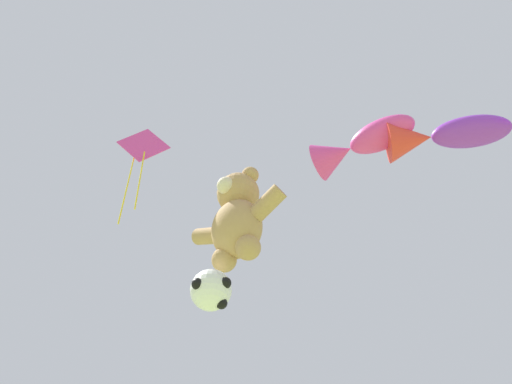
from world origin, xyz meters
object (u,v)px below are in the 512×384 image
soccer_ball_kite (211,290)px  fish_kite_violet (440,136)px  teddy_bear_kite (237,217)px  fish_kite_magenta (358,145)px  diamond_kite (142,151)px

soccer_ball_kite → fish_kite_violet: size_ratio=0.32×
teddy_bear_kite → fish_kite_violet: 4.32m
fish_kite_magenta → teddy_bear_kite: bearing=-152.3°
teddy_bear_kite → diamond_kite: (-2.19, -1.05, 2.64)m
fish_kite_magenta → diamond_kite: size_ratio=0.71×
teddy_bear_kite → soccer_ball_kite: bearing=-145.0°
teddy_bear_kite → fish_kite_violet: size_ratio=0.94×
fish_kite_violet → fish_kite_magenta: bearing=-158.1°
fish_kite_magenta → diamond_kite: (-4.43, -2.22, 1.08)m
soccer_ball_kite → diamond_kite: bearing=-156.3°
soccer_ball_kite → fish_kite_magenta: fish_kite_magenta is taller
soccer_ball_kite → fish_kite_magenta: 4.34m
diamond_kite → teddy_bear_kite: bearing=25.6°
fish_kite_violet → diamond_kite: diamond_kite is taller
teddy_bear_kite → soccer_ball_kite: (-0.32, -0.23, -1.65)m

